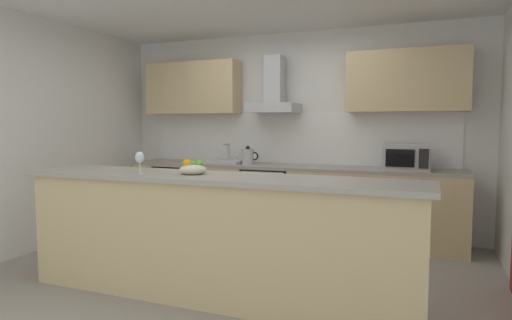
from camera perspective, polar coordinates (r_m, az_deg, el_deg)
ground at (r=4.34m, az=-2.34°, el=-14.52°), size 5.77×4.58×0.02m
wall_back at (r=5.83m, az=5.08°, el=3.54°), size 5.77×0.12×2.60m
wall_left at (r=5.57m, az=-26.08°, el=3.02°), size 0.12×4.58×2.60m
backsplash_tile at (r=5.77m, az=4.86°, el=2.83°), size 4.06×0.02×0.66m
counter_back at (r=5.55m, az=3.88°, el=-5.33°), size 4.20×0.60×0.90m
counter_island at (r=3.60m, az=-5.65°, el=-9.92°), size 3.35×0.64×1.01m
upper_cabinets at (r=5.63m, az=4.44°, el=9.71°), size 4.14×0.32×0.70m
oven at (r=5.59m, az=1.85°, el=-5.15°), size 0.60×0.62×0.80m
refrigerator at (r=6.16m, az=-9.73°, el=-4.63°), size 0.58×0.60×0.85m
microwave at (r=5.17m, az=19.03°, el=0.37°), size 0.50×0.38×0.30m
sink at (r=5.79m, az=-4.09°, el=-0.15°), size 0.50×0.40×0.26m
kettle at (r=5.60m, az=-1.06°, el=0.49°), size 0.29×0.15×0.24m
range_hood at (r=5.64m, az=2.34°, el=8.46°), size 0.62×0.45×0.72m
wine_glass at (r=3.77m, az=-14.89°, el=0.23°), size 0.08×0.08×0.18m
fruit_bowl at (r=3.60m, az=-8.24°, el=-1.13°), size 0.22×0.22×0.13m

